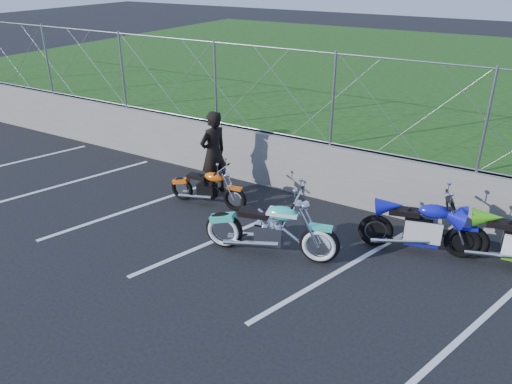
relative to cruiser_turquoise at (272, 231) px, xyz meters
The scene contains 9 objects.
ground 1.42m from the cruiser_turquoise, 144.51° to the right, with size 90.00×90.00×0.00m, color black.
retaining_wall 2.94m from the cruiser_turquoise, 111.68° to the left, with size 30.00×0.22×1.30m, color slate.
grass_field 12.77m from the cruiser_turquoise, 94.87° to the left, with size 30.00×20.00×1.30m, color #1A4512.
chain_link_fence 3.44m from the cruiser_turquoise, 111.68° to the left, with size 28.00×0.03×2.00m.
parking_lines 0.56m from the cruiser_turquoise, 62.94° to the left, with size 18.29×4.31×0.01m.
cruiser_turquoise is the anchor object (origin of this frame).
naked_orange 2.45m from the cruiser_turquoise, 153.72° to the left, with size 1.87×0.64×0.93m.
sportbike_blue 2.74m from the cruiser_turquoise, 32.97° to the left, with size 2.15×0.83×1.14m.
person_standing 3.03m from the cruiser_turquoise, 145.68° to the left, with size 0.72×0.47×1.97m, color black.
Camera 1 is at (4.86, -6.17, 4.98)m, focal length 35.00 mm.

